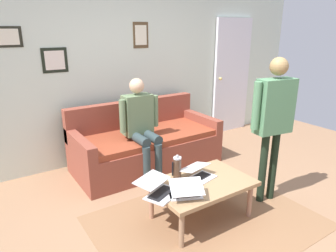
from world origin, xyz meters
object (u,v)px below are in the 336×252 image
couch (145,145)px  french_press (177,168)px  laptop_left (198,174)px  laptop_right (159,189)px  person_seated (141,122)px  coffee_table (201,186)px  laptop_center (186,191)px  interior_door (232,77)px  person_standing (274,113)px

couch → french_press: couch is taller
laptop_left → laptop_right: laptop_right is taller
french_press → laptop_left: bearing=147.0°
laptop_left → person_seated: bearing=-87.6°
coffee_table → laptop_left: size_ratio=2.73×
couch → laptop_center: size_ratio=5.07×
interior_door → french_press: 3.04m
person_seated → laptop_left: bearing=92.4°
laptop_left → person_seated: 1.16m
couch → person_standing: person_standing is taller
french_press → person_standing: person_standing is taller
person_standing → couch: bearing=-66.4°
laptop_center → laptop_right: bearing=-41.2°
coffee_table → laptop_right: laptop_right is taller
laptop_left → coffee_table: bearing=74.1°
person_standing → person_seated: (0.86, -1.34, -0.30)m
couch → person_seated: size_ratio=1.56×
laptop_left → person_seated: (0.05, -1.12, 0.28)m
couch → laptop_right: (0.63, 1.39, 0.15)m
couch → person_standing: bearing=113.6°
person_standing → person_seated: 1.62m
laptop_left → person_standing: bearing=165.0°
laptop_left → laptop_right: 0.50m
person_seated → laptop_center: bearing=78.6°
interior_door → laptop_center: 3.35m
french_press → person_seated: size_ratio=0.20×
laptop_left → laptop_center: size_ratio=0.94×
couch → laptop_right: size_ratio=4.44×
couch → laptop_center: 1.62m
coffee_table → person_seated: person_seated is taller
laptop_right → french_press: 0.36m
person_seated → coffee_table: bearing=91.1°
interior_door → laptop_right: bearing=34.6°
coffee_table → person_seated: 1.26m
laptop_right → coffee_table: bearing=175.1°
laptop_left → interior_door: bearing=-140.5°
french_press → person_seated: (-0.13, -1.00, 0.20)m
french_press → person_seated: person_seated is taller
coffee_table → laptop_right: 0.49m
coffee_table → person_standing: (-0.84, 0.13, 0.66)m
laptop_center → french_press: 0.36m
laptop_left → laptop_right: (0.50, 0.04, 0.00)m
interior_door → laptop_left: (2.26, 1.86, -0.58)m
interior_door → person_standing: (1.45, 2.08, 0.00)m
laptop_center → person_seated: 1.38m
coffee_table → laptop_left: bearing=-105.9°
interior_door → laptop_left: 2.99m
interior_door → laptop_center: bearing=38.7°
laptop_right → french_press: bearing=-153.1°
couch → laptop_left: 1.36m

